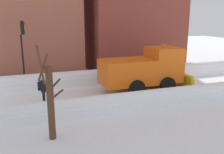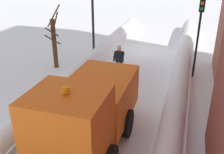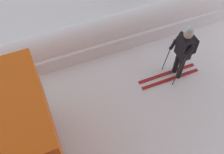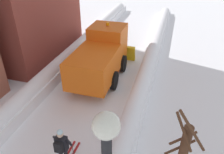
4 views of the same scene
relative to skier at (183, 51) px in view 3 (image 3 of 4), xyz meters
The scene contains 1 object.
skier is the anchor object (origin of this frame).
Camera 3 is at (-2.95, 8.41, 6.22)m, focal length 43.15 mm.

